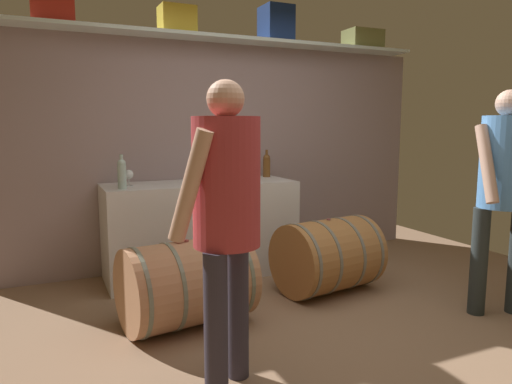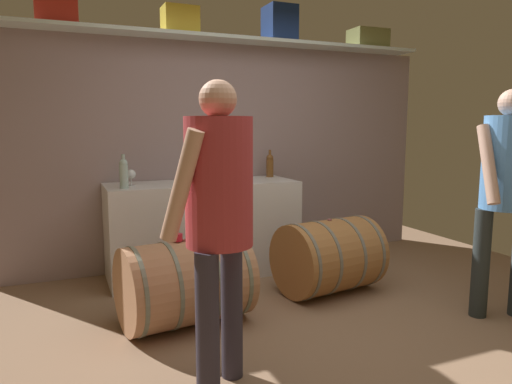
% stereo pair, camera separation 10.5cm
% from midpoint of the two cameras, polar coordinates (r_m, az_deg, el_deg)
% --- Properties ---
extents(ground_plane, '(5.65, 7.25, 0.02)m').
position_cam_midpoint_polar(ground_plane, '(3.71, 4.23, -14.28)').
color(ground_plane, '#8E6D52').
extents(back_wall_panel, '(4.45, 0.10, 2.20)m').
position_cam_midpoint_polar(back_wall_panel, '(4.83, -4.32, 4.49)').
color(back_wall_panel, gray).
rests_on(back_wall_panel, ground).
extents(high_shelf_board, '(4.09, 0.40, 0.03)m').
position_cam_midpoint_polar(high_shelf_board, '(4.75, -3.82, 17.95)').
color(high_shelf_board, silver).
rests_on(high_shelf_board, back_wall_panel).
extents(toolcase_red, '(0.35, 0.25, 0.34)m').
position_cam_midpoint_polar(toolcase_red, '(4.49, -24.14, 20.28)').
color(toolcase_red, red).
rests_on(toolcase_red, high_shelf_board).
extents(toolcase_yellow, '(0.32, 0.25, 0.24)m').
position_cam_midpoint_polar(toolcase_yellow, '(4.62, -10.26, 19.87)').
color(toolcase_yellow, yellow).
rests_on(toolcase_yellow, high_shelf_board).
extents(toolcase_navy, '(0.28, 0.30, 0.35)m').
position_cam_midpoint_polar(toolcase_navy, '(4.98, 1.80, 19.72)').
color(toolcase_navy, navy).
rests_on(toolcase_navy, high_shelf_board).
extents(toolcase_olive, '(0.39, 0.29, 0.20)m').
position_cam_midpoint_polar(toolcase_olive, '(5.51, 12.29, 17.64)').
color(toolcase_olive, olive).
rests_on(toolcase_olive, high_shelf_board).
extents(work_cabinet, '(1.75, 0.63, 0.88)m').
position_cam_midpoint_polar(work_cabinet, '(4.44, -7.36, -4.48)').
color(work_cabinet, white).
rests_on(work_cabinet, ground).
extents(wine_bottle_amber, '(0.08, 0.08, 0.28)m').
position_cam_midpoint_polar(wine_bottle_amber, '(4.79, 0.67, 3.31)').
color(wine_bottle_amber, brown).
rests_on(wine_bottle_amber, work_cabinet).
extents(wine_bottle_clear, '(0.07, 0.07, 0.29)m').
position_cam_midpoint_polar(wine_bottle_clear, '(4.04, -16.71, 2.21)').
color(wine_bottle_clear, '#ABC8C2').
rests_on(wine_bottle_clear, work_cabinet).
extents(wine_glass, '(0.08, 0.08, 0.14)m').
position_cam_midpoint_polar(wine_glass, '(4.21, -15.91, 1.99)').
color(wine_glass, white).
rests_on(wine_glass, work_cabinet).
extents(wine_barrel_near, '(0.94, 0.71, 0.61)m').
position_cam_midpoint_polar(wine_barrel_near, '(3.39, -9.26, -10.86)').
color(wine_barrel_near, tan).
rests_on(wine_barrel_near, ground).
extents(wine_barrel_far, '(0.89, 0.72, 0.63)m').
position_cam_midpoint_polar(wine_barrel_far, '(4.04, 7.97, -7.64)').
color(wine_barrel_far, '#A86E3C').
rests_on(wine_barrel_far, ground).
extents(tasting_cup, '(0.07, 0.07, 0.05)m').
position_cam_midpoint_polar(tasting_cup, '(3.29, -10.23, -5.51)').
color(tasting_cup, red).
rests_on(tasting_cup, wine_barrel_near).
extents(winemaker_pouring, '(0.55, 0.49, 1.65)m').
position_cam_midpoint_polar(winemaker_pouring, '(3.81, 27.30, 1.39)').
color(winemaker_pouring, '#293031').
rests_on(winemaker_pouring, ground).
extents(visitor_tasting, '(0.51, 0.51, 1.62)m').
position_cam_midpoint_polar(visitor_tasting, '(2.38, -5.02, -1.68)').
color(visitor_tasting, '#322D3A').
rests_on(visitor_tasting, ground).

